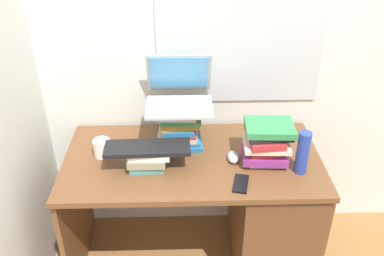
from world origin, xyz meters
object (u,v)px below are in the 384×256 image
object	(u,v)px
book_stack_tall	(179,127)
computer_mouse	(233,157)
desk	(252,209)
water_bottle	(303,153)
laptop	(179,93)
cell_phone	(241,184)
keyboard	(147,148)
book_stack_keyboard_riser	(148,158)
book_stack_side	(267,142)
mug	(102,148)

from	to	relation	value
book_stack_tall	computer_mouse	world-z (taller)	book_stack_tall
desk	water_bottle	xyz separation A→B (m)	(0.19, -0.10, 0.45)
laptop	cell_phone	world-z (taller)	laptop
desk	cell_phone	distance (m)	0.41
desk	keyboard	size ratio (longest dim) A/B	3.17
book_stack_keyboard_riser	cell_phone	world-z (taller)	book_stack_keyboard_riser
computer_mouse	water_bottle	bearing A→B (deg)	-18.31
book_stack_side	mug	bearing A→B (deg)	174.97
book_stack_keyboard_riser	cell_phone	xyz separation A→B (m)	(0.45, -0.16, -0.05)
mug	water_bottle	xyz separation A→B (m)	(1.00, -0.17, 0.07)
book_stack_side	cell_phone	xyz separation A→B (m)	(-0.15, -0.19, -0.11)
book_stack_tall	mug	xyz separation A→B (m)	(-0.40, -0.09, -0.06)
book_stack_tall	book_stack_side	distance (m)	0.47
desk	computer_mouse	world-z (taller)	computer_mouse
book_stack_tall	mug	distance (m)	0.42
book_stack_tall	computer_mouse	distance (m)	0.33
book_stack_tall	mug	bearing A→B (deg)	-166.96
keyboard	book_stack_side	bearing A→B (deg)	2.04
book_stack_side	water_bottle	world-z (taller)	water_bottle
desk	water_bottle	size ratio (longest dim) A/B	5.93
book_stack_keyboard_riser	book_stack_side	xyz separation A→B (m)	(0.60, 0.03, 0.06)
laptop	water_bottle	world-z (taller)	laptop
book_stack_keyboard_riser	mug	size ratio (longest dim) A/B	1.70
computer_mouse	water_bottle	world-z (taller)	water_bottle
book_stack_tall	book_stack_keyboard_riser	world-z (taller)	book_stack_tall
water_bottle	mug	bearing A→B (deg)	170.43
laptop	computer_mouse	world-z (taller)	laptop
mug	book_stack_side	bearing A→B (deg)	-5.03
computer_mouse	mug	xyz separation A→B (m)	(-0.68, 0.06, 0.03)
desk	book_stack_keyboard_riser	distance (m)	0.68
book_stack_tall	laptop	distance (m)	0.19
book_stack_side	book_stack_keyboard_riser	bearing A→B (deg)	-177.09
computer_mouse	cell_phone	distance (m)	0.20
computer_mouse	book_stack_tall	bearing A→B (deg)	150.53
book_stack_keyboard_riser	computer_mouse	size ratio (longest dim) A/B	2.05
laptop	book_stack_tall	bearing A→B (deg)	-91.22
book_stack_keyboard_riser	keyboard	distance (m)	0.06
desk	book_stack_keyboard_riser	world-z (taller)	book_stack_keyboard_riser
desk	book_stack_side	bearing A→B (deg)	-15.35
laptop	water_bottle	bearing A→B (deg)	-28.62
book_stack_tall	computer_mouse	xyz separation A→B (m)	(0.27, -0.15, -0.09)
desk	laptop	size ratio (longest dim) A/B	3.87
mug	water_bottle	size ratio (longest dim) A/B	0.56
book_stack_keyboard_riser	book_stack_side	world-z (taller)	book_stack_side
desk	water_bottle	bearing A→B (deg)	-28.17
desk	book_stack_tall	bearing A→B (deg)	158.60
book_stack_keyboard_riser	water_bottle	bearing A→B (deg)	-4.85
desk	keyboard	xyz separation A→B (m)	(-0.56, -0.05, 0.45)
keyboard	cell_phone	size ratio (longest dim) A/B	3.09
book_stack_tall	book_stack_side	world-z (taller)	book_stack_tall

